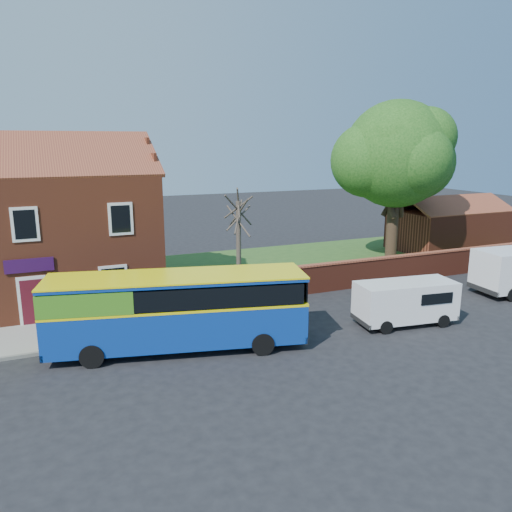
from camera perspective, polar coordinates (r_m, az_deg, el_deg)
name	(u,v)px	position (r m, az deg, el deg)	size (l,w,h in m)	color
ground	(242,366)	(18.73, -1.61, -12.50)	(120.00, 120.00, 0.00)	black
pavement	(35,338)	(22.96, -23.92, -8.59)	(18.00, 3.50, 0.12)	gray
kerb	(35,354)	(21.33, -23.95, -10.20)	(18.00, 0.15, 0.14)	slate
grass_strip	(347,259)	(35.48, 10.32, -0.37)	(26.00, 12.00, 0.04)	#426B28
shop_building	(29,236)	(27.67, -24.53, 2.11)	(12.30, 8.13, 10.50)	brown
boundary_wall	(404,268)	(30.62, 16.53, -1.29)	(22.00, 0.38, 1.60)	maroon
outbuilding	(448,228)	(40.76, 21.08, 2.96)	(8.20, 5.06, 4.17)	maroon
bus	(170,308)	(19.82, -9.86, -5.88)	(10.24, 4.66, 3.03)	#0D3799
van_near	(406,301)	(23.41, 16.74, -4.92)	(4.64, 2.32, 1.96)	white
large_tree	(396,158)	(34.76, 15.67, 10.77)	(8.81, 6.97, 10.74)	black
bare_tree	(239,239)	(28.18, -2.00, 1.99)	(1.98, 2.36, 5.28)	#4C4238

